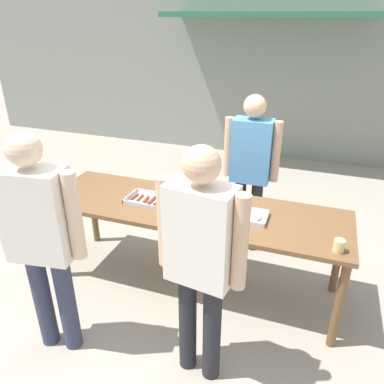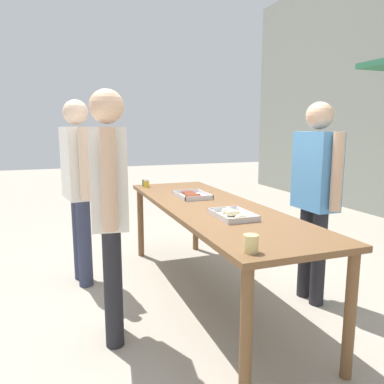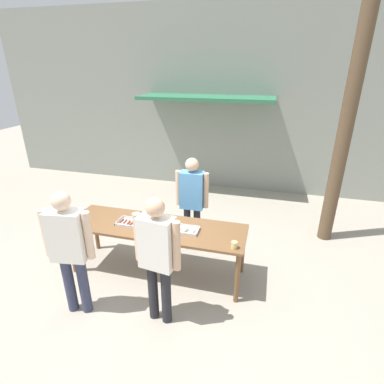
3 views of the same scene
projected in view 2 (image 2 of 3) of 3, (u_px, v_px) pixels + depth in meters
The scene contains 10 objects.
ground_plane at pixel (210, 296), 3.40m from camera, with size 24.00×24.00×0.00m, color #A39989.
serving_table at pixel (211, 214), 3.27m from camera, with size 2.76×0.83×0.85m.
food_tray_sausages at pixel (192, 196), 3.62m from camera, with size 0.41×0.28×0.04m.
food_tray_buns at pixel (233, 215), 2.79m from camera, with size 0.39×0.25×0.06m.
condiment_jar_mustard at pixel (145, 183), 4.30m from camera, with size 0.06×0.06×0.08m.
condiment_jar_ketchup at pixel (147, 184), 4.22m from camera, with size 0.06×0.06×0.08m.
beer_cup at pixel (251, 244), 2.00m from camera, with size 0.08×0.08×0.10m.
person_server_behind_table at pixel (316, 185), 3.16m from camera, with size 0.58×0.22×1.72m.
person_customer_holding_hotdog at pixel (79, 177), 3.55m from camera, with size 0.64×0.31×1.77m.
person_customer_with_cup at pixel (110, 196), 2.56m from camera, with size 0.61×0.29×1.76m.
Camera 2 is at (2.94, -1.25, 1.51)m, focal length 35.00 mm.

